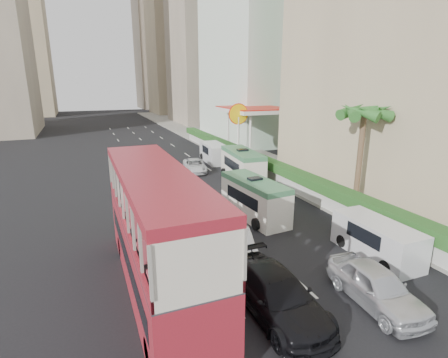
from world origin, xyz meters
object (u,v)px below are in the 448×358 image
minibus_far (242,166)px  panel_van_far (214,153)px  car_silver_lane_b (374,303)px  van_asset (195,172)px  double_decker_bus (157,232)px  minibus_near (254,199)px  car_black (276,313)px  shell_station (254,132)px  palm_tree (359,161)px  panel_van_near (377,239)px  car_silver_lane_a (235,255)px

minibus_far → panel_van_far: minibus_far is taller
car_silver_lane_b → van_asset: (-0.21, 22.27, 0.00)m
double_decker_bus → minibus_far: (10.06, 13.49, -1.21)m
van_asset → minibus_near: size_ratio=0.77×
car_black → minibus_far: size_ratio=0.91×
double_decker_bus → shell_station: size_ratio=1.38×
van_asset → palm_tree: (6.56, -14.10, 3.38)m
panel_van_near → panel_van_far: size_ratio=0.93×
panel_van_far → palm_tree: bearing=-75.7°
double_decker_bus → panel_van_far: 23.86m
double_decker_bus → car_silver_lane_a: size_ratio=2.65×
minibus_near → palm_tree: bearing=-19.0°
double_decker_bus → van_asset: 19.66m
van_asset → panel_van_far: 4.70m
minibus_far → shell_station: bearing=63.0°
panel_van_far → shell_station: shell_station is taller
car_black → palm_tree: (10.18, 7.24, 3.38)m
panel_van_near → shell_station: 24.96m
car_black → minibus_near: bearing=67.2°
car_silver_lane_b → palm_tree: bearing=56.0°
panel_van_near → palm_tree: bearing=56.7°
panel_van_far → shell_station: (5.55, 1.60, 1.79)m
palm_tree → car_black: bearing=-144.6°
van_asset → palm_tree: size_ratio=0.67×
minibus_near → shell_station: size_ratio=0.69×
car_silver_lane_b → shell_station: shell_station is taller
van_asset → double_decker_bus: bearing=-100.7°
car_silver_lane_b → minibus_near: size_ratio=0.81×
double_decker_bus → minibus_near: size_ratio=1.99×
car_silver_lane_b → car_black: size_ratio=0.82×
van_asset → panel_van_far: panel_van_far is taller
double_decker_bus → panel_van_near: 10.57m
minibus_near → car_black: bearing=-117.2°
minibus_far → minibus_near: bearing=-104.9°
double_decker_bus → car_silver_lane_a: (4.06, 1.43, -2.53)m
car_silver_lane_b → panel_van_near: 4.23m
car_silver_lane_a → minibus_near: 5.40m
car_black → minibus_far: 17.98m
panel_van_near → panel_van_far: 22.64m
double_decker_bus → panel_van_far: (10.45, 21.40, -1.57)m
van_asset → panel_van_near: size_ratio=0.96×
double_decker_bus → car_silver_lane_b: 8.90m
van_asset → shell_station: bearing=40.3°
car_silver_lane_a → panel_van_near: (6.31, -2.67, 0.89)m
double_decker_bus → car_silver_lane_b: double_decker_bus is taller
car_silver_lane_a → panel_van_near: size_ratio=0.93×
double_decker_bus → van_asset: (7.24, 18.10, -2.53)m
double_decker_bus → shell_station: bearing=55.2°
minibus_near → shell_station: (8.78, 17.37, 1.53)m
double_decker_bus → panel_van_far: double_decker_bus is taller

